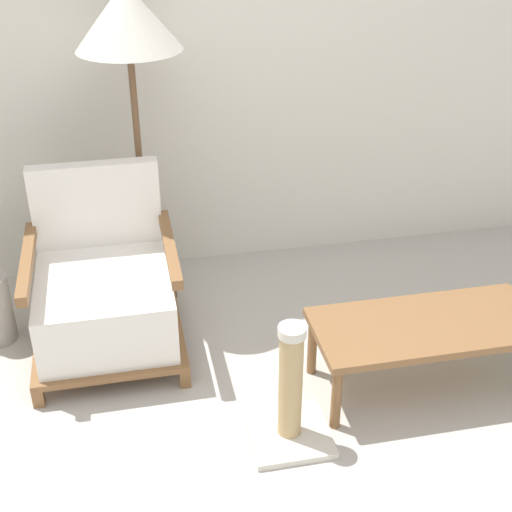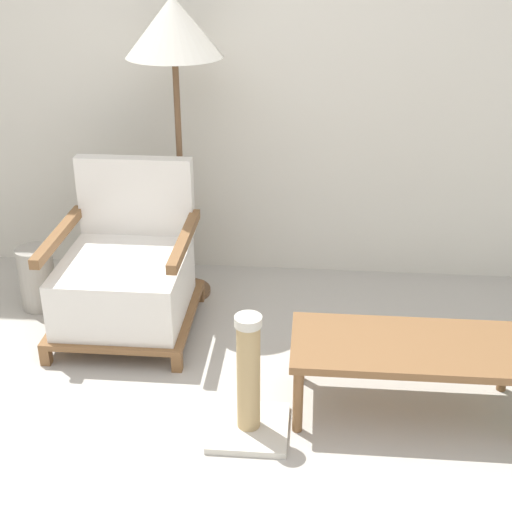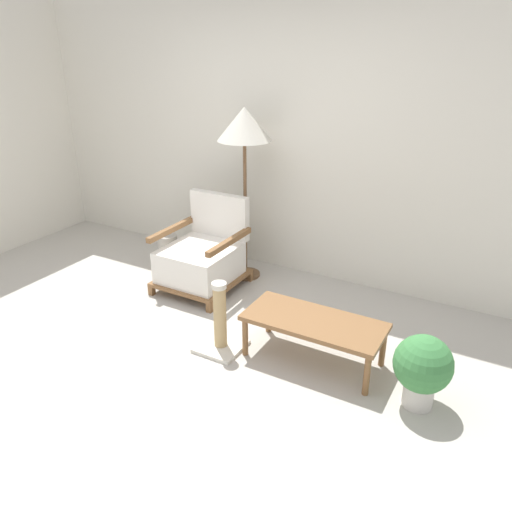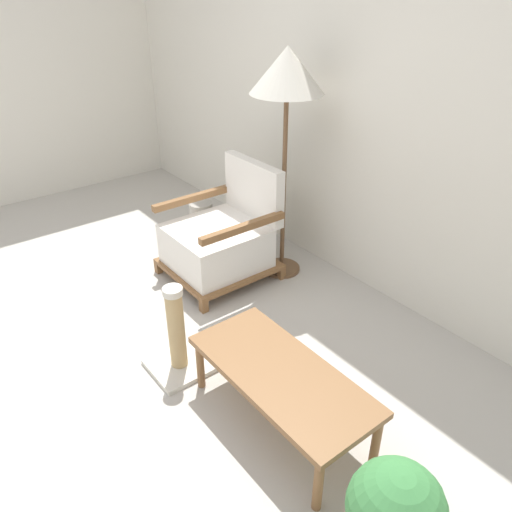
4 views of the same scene
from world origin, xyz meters
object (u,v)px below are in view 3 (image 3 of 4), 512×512
armchair (203,257)px  coffee_table (314,324)px  potted_plant (423,367)px  scratching_post (220,327)px  vase (168,252)px  floor_lamp (244,130)px

armchair → coffee_table: size_ratio=0.83×
potted_plant → scratching_post: bearing=-176.6°
vase → coffee_table: bearing=-21.4°
coffee_table → vase: size_ratio=2.84×
floor_lamp → scratching_post: 1.80m
vase → scratching_post: bearing=-37.3°
scratching_post → floor_lamp: bearing=112.0°
armchair → vase: bearing=162.8°
coffee_table → floor_lamp: bearing=139.4°
armchair → scratching_post: bearing=-48.1°
coffee_table → vase: vase is taller
vase → scratching_post: 1.60m
floor_lamp → scratching_post: bearing=-68.0°
scratching_post → coffee_table: bearing=17.1°
armchair → vase: size_ratio=2.37×
potted_plant → vase: bearing=162.2°
armchair → vase: 0.60m
armchair → scratching_post: 1.08m
floor_lamp → vase: size_ratio=4.59×
armchair → vase: (-0.56, 0.17, -0.13)m
coffee_table → potted_plant: potted_plant is taller
floor_lamp → coffee_table: (1.16, -0.99, -1.14)m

